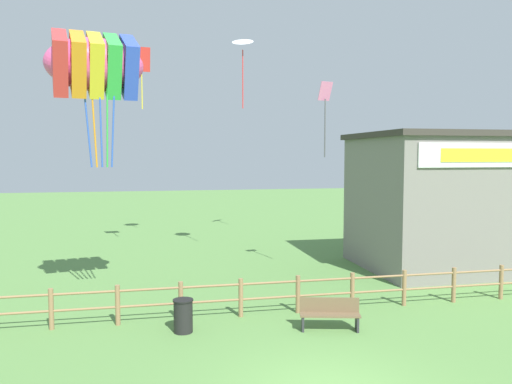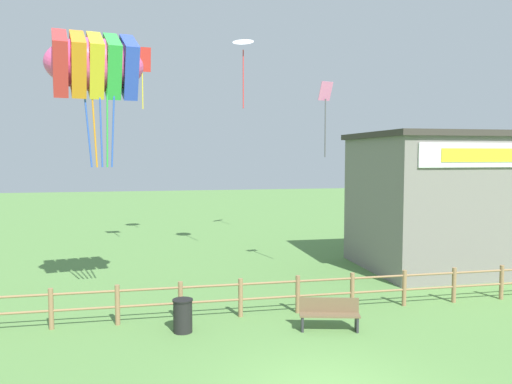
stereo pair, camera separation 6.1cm
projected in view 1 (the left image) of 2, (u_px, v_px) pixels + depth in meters
name	position (u px, v px, depth m)	size (l,w,h in m)	color
wooden_fence	(270.00, 294.00, 15.11)	(19.74, 0.14, 1.16)	olive
seaside_building	(445.00, 200.00, 21.41)	(7.27, 5.92, 5.79)	slate
park_bench_near_fence	(330.00, 313.00, 13.80)	(1.70, 0.79, 0.88)	brown
trash_bin	(183.00, 316.00, 13.62)	(0.56, 0.56, 0.91)	black
kite_rainbow_parafoil	(95.00, 65.00, 15.53)	(3.34, 2.69, 4.31)	#E54C8C
kite_pink_diamond	(325.00, 107.00, 19.14)	(0.58, 0.40, 2.88)	pink
kite_white_delta	(243.00, 44.00, 22.12)	(1.17, 1.13, 3.21)	white
kite_red_diamond	(142.00, 65.00, 23.44)	(0.83, 0.33, 2.87)	red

